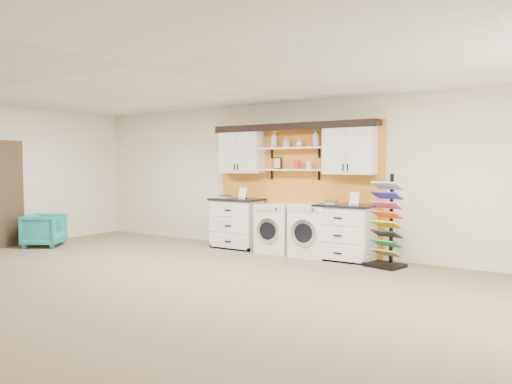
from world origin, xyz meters
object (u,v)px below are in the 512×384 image
Objects in this scene: dryer at (312,230)px; sample_rack at (386,236)px; washer at (277,228)px; armchair at (44,230)px; base_cabinet_left at (237,223)px; base_cabinet_right at (345,232)px.

dryer is 0.63× the size of sample_rack.
dryer reaches higher than washer.
washer reaches higher than armchair.
base_cabinet_left reaches higher than base_cabinet_right.
base_cabinet_left is 2.26m from base_cabinet_right.
base_cabinet_left is at bearing 179.88° from dryer.
base_cabinet_left reaches higher than dryer.
base_cabinet_right reaches higher than dryer.
base_cabinet_right is at bearing -179.28° from sample_rack.
base_cabinet_left is 0.67× the size of sample_rack.
sample_rack is (1.40, -0.17, 0.02)m from dryer.
base_cabinet_right is at bearing 0.00° from base_cabinet_left.
base_cabinet_left is 3.85m from armchair.
base_cabinet_right is 1.04× the size of dryer.
base_cabinet_right reaches higher than armchair.
sample_rack reaches higher than base_cabinet_right.
dryer is 1.32× the size of armchair.
armchair is (-5.56, -1.98, -0.15)m from base_cabinet_right.
dryer is at bearing -0.12° from base_cabinet_left.
dryer is at bearing -173.63° from sample_rack.
washer is 4.66m from armchair.
sample_rack is (0.78, -0.17, 0.01)m from base_cabinet_right.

